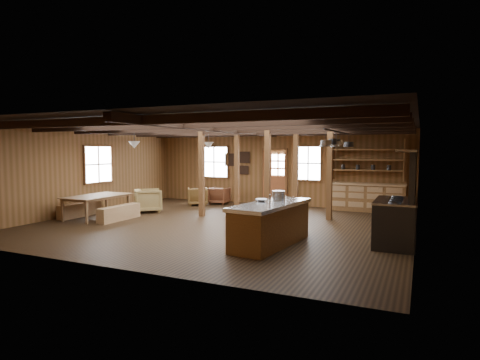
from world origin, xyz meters
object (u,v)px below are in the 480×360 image
(armchair_b, at_px, (219,196))
(armchair_c, at_px, (148,200))
(armchair_a, at_px, (198,196))
(commercial_range, at_px, (398,215))
(kitchen_island, at_px, (271,224))
(dining_table, at_px, (98,207))

(armchair_b, height_order, armchair_c, armchair_c)
(armchair_a, bearing_deg, commercial_range, 119.57)
(kitchen_island, xyz_separation_m, armchair_c, (-5.37, 2.73, -0.09))
(commercial_range, distance_m, armchair_a, 8.16)
(commercial_range, bearing_deg, armchair_b, 146.83)
(kitchen_island, relative_size, armchair_c, 3.02)
(dining_table, xyz_separation_m, armchair_b, (1.87, 4.44, -0.03))
(commercial_range, height_order, armchair_c, commercial_range)
(kitchen_island, bearing_deg, commercial_range, 31.59)
(armchair_a, bearing_deg, armchair_b, -165.51)
(dining_table, bearing_deg, armchair_b, -23.34)
(kitchen_island, xyz_separation_m, armchair_b, (-4.13, 5.53, -0.16))
(dining_table, relative_size, armchair_b, 2.83)
(commercial_range, xyz_separation_m, armchair_b, (-6.67, 4.36, -0.35))
(dining_table, xyz_separation_m, armchair_a, (1.28, 3.79, -0.02))
(dining_table, bearing_deg, armchair_c, -21.46)
(armchair_a, relative_size, armchair_c, 0.86)
(dining_table, height_order, armchair_c, armchair_c)
(kitchen_island, xyz_separation_m, armchair_a, (-4.72, 4.87, -0.14))
(commercial_range, xyz_separation_m, dining_table, (-8.55, -0.08, -0.32))
(commercial_range, xyz_separation_m, armchair_a, (-7.26, 3.71, -0.33))
(armchair_a, distance_m, armchair_c, 2.25)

